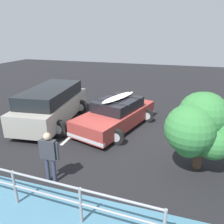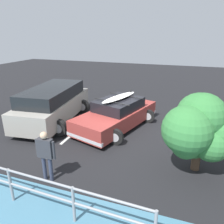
{
  "view_description": "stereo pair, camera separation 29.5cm",
  "coord_description": "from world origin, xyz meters",
  "views": [
    {
      "loc": [
        -2.26,
        8.51,
        4.12
      ],
      "look_at": [
        0.34,
        0.25,
        0.95
      ],
      "focal_mm": 35.0,
      "sensor_mm": 36.0,
      "label": 1
    },
    {
      "loc": [
        -2.54,
        8.42,
        4.12
      ],
      "look_at": [
        0.34,
        0.25,
        0.95
      ],
      "focal_mm": 35.0,
      "sensor_mm": 36.0,
      "label": 2
    }
  ],
  "objects": [
    {
      "name": "ground_plane",
      "position": [
        0.0,
        0.0,
        -0.01
      ],
      "size": [
        44.0,
        44.0,
        0.02
      ],
      "primitive_type": "cube",
      "color": "black",
      "rests_on": "ground"
    },
    {
      "name": "parking_stripe",
      "position": [
        1.88,
        -0.35,
        0.0
      ],
      "size": [
        0.12,
        4.6,
        0.0
      ],
      "primitive_type": "cube",
      "rotation": [
        0.0,
        0.0,
        1.57
      ],
      "color": "silver",
      "rests_on": "ground"
    },
    {
      "name": "sedan_car",
      "position": [
        0.33,
        -0.39,
        0.63
      ],
      "size": [
        3.15,
        4.76,
        1.58
      ],
      "color": "#9E3833",
      "rests_on": "ground"
    },
    {
      "name": "suv_car",
      "position": [
        3.43,
        -0.05,
        0.89
      ],
      "size": [
        2.93,
        5.08,
        1.71
      ],
      "color": "#9E998E",
      "rests_on": "ground"
    },
    {
      "name": "person_bystander",
      "position": [
        1.03,
        3.95,
        0.94
      ],
      "size": [
        0.61,
        0.21,
        1.56
      ],
      "color": "#33384C",
      "rests_on": "ground"
    },
    {
      "name": "railing_fence",
      "position": [
        1.4,
        4.97,
        0.64
      ],
      "size": [
        7.4,
        0.33,
        0.96
      ],
      "color": "gray",
      "rests_on": "ground"
    },
    {
      "name": "bush_near_left",
      "position": [
        -3.04,
        2.06,
        1.49
      ],
      "size": [
        2.28,
        1.93,
        2.5
      ],
      "color": "#4C3828",
      "rests_on": "ground"
    }
  ]
}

